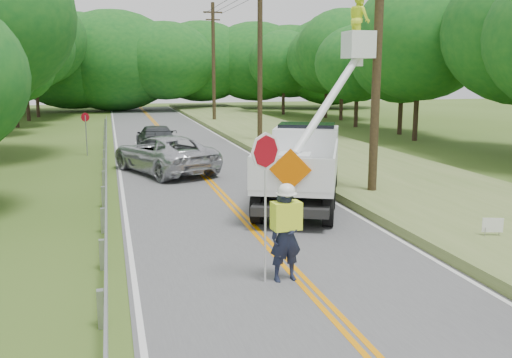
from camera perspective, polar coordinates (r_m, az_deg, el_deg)
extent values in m
plane|color=#375216|center=(10.21, 8.93, -14.64)|extent=(140.00, 140.00, 0.00)
cube|color=#505052|center=(23.13, -5.07, 0.04)|extent=(7.20, 96.00, 0.02)
cube|color=orange|center=(23.12, -5.31, 0.06)|extent=(0.12, 96.00, 0.00)
cube|color=orange|center=(23.15, -4.83, 0.08)|extent=(0.12, 96.00, 0.00)
cube|color=silver|center=(22.82, -13.64, -0.35)|extent=(0.12, 96.00, 0.00)
cube|color=silver|center=(23.94, 3.09, 0.47)|extent=(0.12, 96.00, 0.00)
cube|color=#A2A3AB|center=(10.23, -15.61, -12.71)|extent=(0.12, 0.14, 0.70)
cube|color=#A2A3AB|center=(13.04, -15.49, -7.48)|extent=(0.12, 0.14, 0.70)
cube|color=#A2A3AB|center=(15.92, -15.41, -4.12)|extent=(0.12, 0.14, 0.70)
cube|color=#A2A3AB|center=(18.84, -15.36, -1.80)|extent=(0.12, 0.14, 0.70)
cube|color=#A2A3AB|center=(21.78, -15.32, -0.10)|extent=(0.12, 0.14, 0.70)
cube|color=#A2A3AB|center=(24.73, -15.29, 1.20)|extent=(0.12, 0.14, 0.70)
cube|color=#A2A3AB|center=(27.69, -15.27, 2.22)|extent=(0.12, 0.14, 0.70)
cube|color=#A2A3AB|center=(30.66, -15.25, 3.04)|extent=(0.12, 0.14, 0.70)
cube|color=#A2A3AB|center=(33.64, -15.23, 3.71)|extent=(0.12, 0.14, 0.70)
cube|color=#A2A3AB|center=(36.62, -15.22, 4.28)|extent=(0.12, 0.14, 0.70)
cube|color=#A2A3AB|center=(39.60, -15.21, 4.76)|extent=(0.12, 0.14, 0.70)
cube|color=#A2A3AB|center=(42.59, -15.20, 5.17)|extent=(0.12, 0.14, 0.70)
cube|color=#A2A3AB|center=(45.58, -15.19, 5.53)|extent=(0.12, 0.14, 0.70)
cube|color=#A2A3AB|center=(23.70, -15.09, 1.41)|extent=(0.05, 48.00, 0.34)
cylinder|color=black|center=(19.51, 12.33, 12.54)|extent=(0.30, 0.30, 10.00)
cylinder|color=black|center=(33.57, 0.41, 12.04)|extent=(0.30, 0.30, 10.00)
cylinder|color=black|center=(48.21, -4.37, 11.70)|extent=(0.30, 0.30, 10.00)
cube|color=black|center=(48.44, -4.45, 16.67)|extent=(1.60, 0.12, 0.12)
cube|color=black|center=(48.39, -4.44, 15.96)|extent=(1.20, 0.10, 0.10)
cube|color=#597033|center=(25.27, 11.00, 1.13)|extent=(7.00, 96.00, 0.30)
cylinder|color=#332319|center=(48.00, -23.36, 6.50)|extent=(0.32, 0.32, 2.73)
ellipsoid|color=#114E19|center=(47.91, -23.66, 10.48)|extent=(6.38, 6.38, 5.61)
cylinder|color=#332319|center=(53.91, -22.38, 7.51)|extent=(0.32, 0.32, 3.75)
ellipsoid|color=#114E19|center=(53.89, -22.74, 12.38)|extent=(8.75, 8.75, 7.70)
cylinder|color=#332319|center=(57.97, -21.52, 8.00)|extent=(0.32, 0.32, 4.24)
ellipsoid|color=#114E19|center=(57.99, -21.89, 13.11)|extent=(9.89, 9.89, 8.70)
cylinder|color=#332319|center=(37.02, 16.07, 6.61)|extent=(0.32, 0.32, 3.66)
ellipsoid|color=#114E19|center=(36.98, 16.44, 13.52)|extent=(8.53, 8.53, 7.51)
cylinder|color=#332319|center=(40.52, 14.57, 6.65)|extent=(0.32, 0.32, 3.13)
ellipsoid|color=#114E19|center=(40.43, 14.84, 12.06)|extent=(7.30, 7.30, 6.43)
cylinder|color=#332319|center=(45.11, 10.22, 7.08)|extent=(0.32, 0.32, 2.89)
ellipsoid|color=#114E19|center=(45.02, 10.38, 11.57)|extent=(6.74, 6.74, 5.93)
cylinder|color=#332319|center=(51.31, 8.73, 7.97)|extent=(0.32, 0.32, 3.58)
ellipsoid|color=#114E19|center=(51.28, 8.88, 12.86)|extent=(8.35, 8.35, 7.35)
cylinder|color=#332319|center=(53.75, 7.18, 7.96)|extent=(0.32, 0.32, 3.24)
ellipsoid|color=#114E19|center=(53.69, 7.29, 12.19)|extent=(7.56, 7.56, 6.65)
cylinder|color=#332319|center=(57.69, 2.82, 8.16)|extent=(0.32, 0.32, 3.08)
ellipsoid|color=#114E19|center=(57.63, 2.85, 11.90)|extent=(7.19, 7.19, 6.33)
ellipsoid|color=#114E19|center=(66.21, -22.48, 11.15)|extent=(11.17, 8.38, 8.38)
ellipsoid|color=#114E19|center=(64.91, -18.29, 11.44)|extent=(13.96, 10.47, 10.47)
ellipsoid|color=#114E19|center=(64.55, -14.38, 11.65)|extent=(14.72, 11.04, 11.04)
ellipsoid|color=#114E19|center=(63.12, -9.31, 11.87)|extent=(11.34, 8.50, 8.50)
ellipsoid|color=#114E19|center=(67.08, -5.60, 11.90)|extent=(12.50, 9.37, 9.37)
ellipsoid|color=#114E19|center=(67.64, 0.03, 11.95)|extent=(12.42, 9.32, 9.32)
ellipsoid|color=#114E19|center=(67.90, 3.50, 11.92)|extent=(11.42, 8.56, 8.56)
ellipsoid|color=#114E19|center=(67.65, 7.91, 11.84)|extent=(13.64, 10.23, 10.23)
imported|color=#191E33|center=(11.75, 3.10, -5.86)|extent=(0.75, 0.53, 1.94)
cube|color=#C8E227|center=(11.63, 3.12, -3.78)|extent=(0.63, 0.41, 0.59)
ellipsoid|color=white|center=(11.50, 3.15, -1.17)|extent=(0.36, 0.36, 0.29)
cylinder|color=#B7B7B7|center=(11.52, 0.96, -4.17)|extent=(0.04, 0.04, 2.72)
cylinder|color=maroon|center=(11.23, 0.98, 2.86)|extent=(0.70, 0.39, 0.78)
cylinder|color=black|center=(16.22, 0.13, -2.84)|extent=(0.68, 1.03, 0.99)
cylinder|color=black|center=(16.03, 7.42, -3.10)|extent=(0.68, 1.03, 0.99)
cylinder|color=black|center=(18.20, 1.16, -1.31)|extent=(0.68, 1.03, 0.99)
cylinder|color=black|center=(18.04, 7.65, -1.52)|extent=(0.68, 1.03, 0.99)
cylinder|color=black|center=(20.70, 2.17, 0.19)|extent=(0.68, 1.03, 0.99)
cylinder|color=black|center=(20.55, 7.87, 0.02)|extent=(0.68, 1.03, 0.99)
cube|color=black|center=(18.38, 4.48, -0.99)|extent=(4.66, 6.89, 0.26)
cube|color=silver|center=(17.57, 4.30, 0.16)|extent=(4.09, 5.29, 0.23)
cube|color=silver|center=(17.62, 0.55, 1.92)|extent=(1.99, 4.35, 0.93)
cube|color=silver|center=(17.42, 8.14, 1.71)|extent=(1.99, 4.35, 0.93)
cube|color=silver|center=(15.18, 3.55, 0.43)|extent=(2.19, 1.02, 0.93)
cube|color=silver|center=(20.96, 5.15, 2.77)|extent=(2.91, 2.73, 1.85)
cube|color=black|center=(21.08, 5.22, 4.65)|extent=(2.42, 2.06, 0.77)
cube|color=silver|center=(16.37, 3.98, 1.20)|extent=(1.22, 1.22, 0.82)
cube|color=silver|center=(19.21, 10.45, 13.37)|extent=(0.87, 0.87, 0.87)
imported|color=#C8E227|center=(19.26, 10.54, 15.78)|extent=(0.62, 0.80, 1.65)
cube|color=#E16000|center=(15.08, 3.53, 0.95)|extent=(1.08, 0.51, 1.16)
imported|color=#BABCC2|center=(24.67, -9.41, 2.56)|extent=(4.73, 6.44, 1.63)
imported|color=#373B3E|center=(31.31, -10.19, 4.13)|extent=(2.02, 4.97, 1.44)
cylinder|color=#A2A3AB|center=(30.60, -17.00, 4.27)|extent=(0.06, 0.06, 2.12)
cylinder|color=maroon|center=(30.51, -17.10, 6.07)|extent=(0.44, 0.25, 0.48)
cube|color=white|center=(15.30, 23.08, -4.37)|extent=(0.50, 0.19, 0.36)
cylinder|color=#A2A3AB|center=(15.26, 22.37, -5.58)|extent=(0.02, 0.02, 0.52)
cylinder|color=#A2A3AB|center=(15.51, 23.61, -5.41)|extent=(0.02, 0.02, 0.52)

